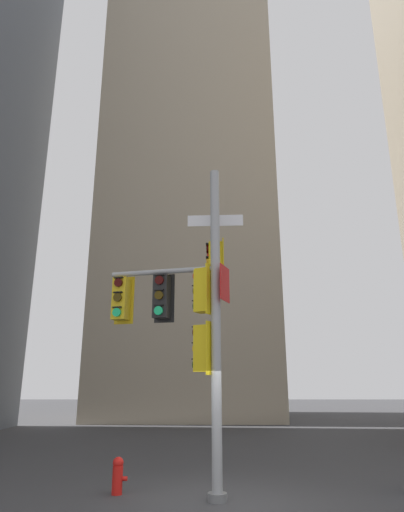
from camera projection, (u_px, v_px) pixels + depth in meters
ground at (219, 502)px, 8.68m from camera, size 120.00×120.00×0.00m
building_mid_block at (190, 207)px, 35.34m from camera, size 12.19×12.19×31.77m
signal_pole_assembly at (200, 297)px, 10.49m from camera, size 3.17×3.04×7.19m
fire_hydrant at (120, 475)px, 9.35m from camera, size 0.33×0.23×0.73m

